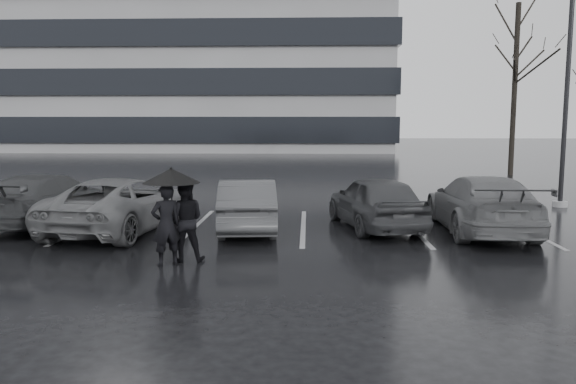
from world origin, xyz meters
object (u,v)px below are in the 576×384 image
(car_west_a, at_px, (247,205))
(tree_north, at_px, (514,90))
(car_west_c, at_px, (47,199))
(pedestrian_left, at_px, (166,225))
(pedestrian_right, at_px, (184,220))
(car_east, at_px, (481,204))
(car_west_b, at_px, (121,204))
(car_main, at_px, (375,202))
(lamp_post, at_px, (567,86))

(car_west_a, xyz_separation_m, tree_north, (11.79, 14.97, 3.61))
(car_west_c, bearing_deg, pedestrian_left, 141.91)
(pedestrian_left, bearing_deg, pedestrian_right, -158.22)
(car_east, relative_size, pedestrian_right, 3.00)
(car_east, bearing_deg, pedestrian_right, 26.63)
(car_west_a, relative_size, car_west_b, 0.81)
(car_west_a, bearing_deg, pedestrian_right, 68.20)
(car_east, distance_m, pedestrian_right, 7.37)
(pedestrian_left, bearing_deg, car_east, 175.67)
(car_main, height_order, car_west_b, car_main)
(pedestrian_left, relative_size, tree_north, 0.18)
(car_east, bearing_deg, lamp_post, -130.39)
(lamp_post, bearing_deg, pedestrian_left, -144.24)
(car_east, bearing_deg, tree_north, -110.43)
(lamp_post, relative_size, tree_north, 0.98)
(lamp_post, bearing_deg, car_main, -148.73)
(car_west_b, bearing_deg, car_west_a, -167.71)
(car_west_b, distance_m, pedestrian_right, 3.71)
(tree_north, bearing_deg, car_west_c, -140.27)
(pedestrian_right, xyz_separation_m, lamp_post, (10.46, 7.37, 3.02))
(car_main, bearing_deg, lamp_post, -161.28)
(car_west_b, distance_m, car_west_c, 2.43)
(lamp_post, bearing_deg, car_west_b, -160.78)
(car_west_b, xyz_separation_m, car_west_c, (-2.27, 0.88, 0.00))
(lamp_post, xyz_separation_m, tree_north, (2.22, 10.74, 0.43))
(car_east, bearing_deg, car_west_b, 2.69)
(car_east, height_order, tree_north, tree_north)
(car_west_a, height_order, car_east, car_east)
(pedestrian_right, distance_m, lamp_post, 13.15)
(car_west_c, distance_m, pedestrian_left, 5.96)
(car_main, relative_size, lamp_post, 0.48)
(car_east, relative_size, tree_north, 0.57)
(car_west_b, relative_size, pedestrian_right, 2.98)
(tree_north, bearing_deg, lamp_post, -101.68)
(pedestrian_left, relative_size, lamp_post, 0.19)
(car_west_b, relative_size, pedestrian_left, 3.10)
(tree_north, bearing_deg, car_west_a, -128.23)
(car_west_c, height_order, pedestrian_left, pedestrian_left)
(car_main, height_order, pedestrian_right, pedestrian_right)
(car_west_b, xyz_separation_m, pedestrian_left, (1.98, -3.30, 0.11))
(car_east, xyz_separation_m, pedestrian_left, (-6.94, -3.49, 0.07))
(lamp_post, bearing_deg, car_west_c, -166.64)
(pedestrian_right, bearing_deg, tree_north, -131.59)
(car_east, relative_size, pedestrian_left, 3.11)
(car_west_b, height_order, pedestrian_right, pedestrian_right)
(car_west_a, distance_m, pedestrian_left, 3.69)
(car_west_b, height_order, car_west_c, car_west_c)
(car_main, bearing_deg, car_west_c, -14.53)
(car_main, bearing_deg, car_west_b, -7.36)
(pedestrian_left, height_order, tree_north, tree_north)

